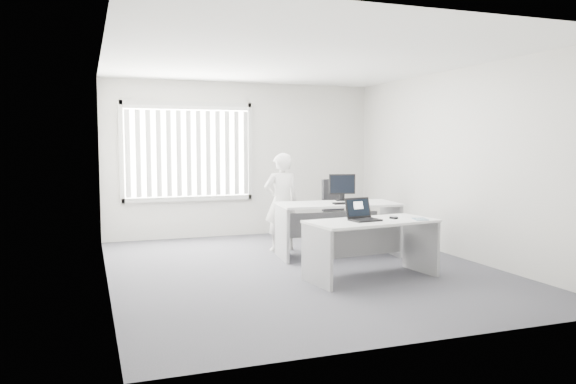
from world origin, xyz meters
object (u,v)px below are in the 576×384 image
object	(u,v)px
desk_near	(371,236)
desk_far	(338,218)
office_chair	(338,222)
person	(281,202)
monitor	(342,187)
laptop	(365,210)

from	to	relation	value
desk_near	desk_far	world-z (taller)	desk_far
office_chair	person	bearing A→B (deg)	-169.30
person	monitor	xyz separation A→B (m)	(0.85, -0.45, 0.24)
desk_near	laptop	distance (m)	0.36
monitor	desk_near	bearing A→B (deg)	-91.31
office_chair	laptop	size ratio (longest dim) A/B	2.98
laptop	monitor	size ratio (longest dim) A/B	0.87
desk_near	laptop	world-z (taller)	laptop
office_chair	laptop	bearing A→B (deg)	-118.76
person	monitor	distance (m)	0.99
desk_far	person	world-z (taller)	person
desk_near	laptop	bearing A→B (deg)	-171.00
person	laptop	xyz separation A→B (m)	(0.35, -2.16, 0.11)
desk_near	person	bearing A→B (deg)	95.27
desk_near	person	world-z (taller)	person
desk_near	person	size ratio (longest dim) A/B	1.10
desk_far	office_chair	bearing A→B (deg)	70.65
office_chair	monitor	xyz separation A→B (m)	(-0.37, -0.92, 0.68)
desk_far	monitor	size ratio (longest dim) A/B	4.46
office_chair	desk_near	bearing A→B (deg)	-116.82
desk_near	person	distance (m)	2.19
person	laptop	distance (m)	2.19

